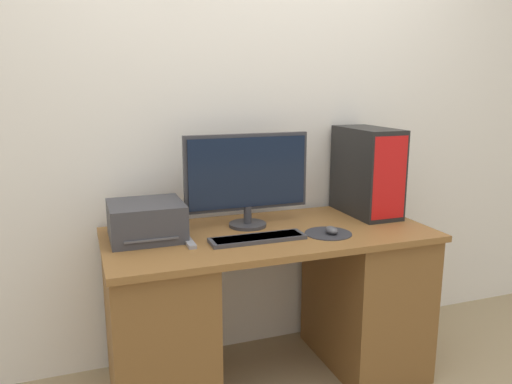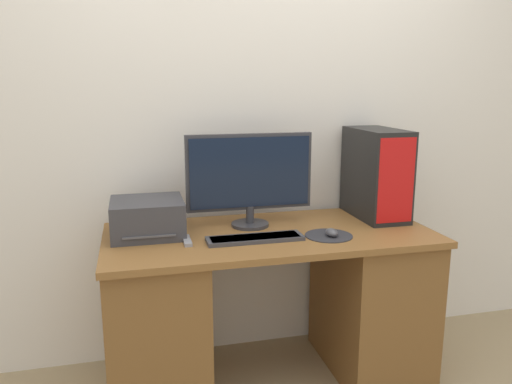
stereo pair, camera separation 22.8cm
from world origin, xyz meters
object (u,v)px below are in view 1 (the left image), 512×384
at_px(computer_tower, 367,171).
at_px(keyboard, 258,238).
at_px(monitor, 247,176).
at_px(mouse, 332,230).
at_px(remote_control, 190,243).
at_px(printer, 146,221).

bearing_deg(computer_tower, keyboard, -160.58).
xyz_separation_m(monitor, mouse, (0.32, -0.27, -0.23)).
bearing_deg(monitor, remote_control, -150.42).
relative_size(monitor, keyboard, 1.42).
distance_m(computer_tower, printer, 1.17).
bearing_deg(printer, keyboard, -23.74).
distance_m(mouse, remote_control, 0.65).
height_order(mouse, remote_control, mouse).
relative_size(mouse, printer, 0.24).
bearing_deg(printer, monitor, 3.70).
relative_size(keyboard, printer, 1.33).
height_order(monitor, printer, monitor).
distance_m(mouse, computer_tower, 0.50).
xyz_separation_m(keyboard, computer_tower, (0.71, 0.25, 0.22)).
bearing_deg(keyboard, printer, 156.26).
xyz_separation_m(keyboard, remote_control, (-0.30, 0.05, -0.00)).
height_order(monitor, mouse, monitor).
bearing_deg(remote_control, computer_tower, 11.41).
bearing_deg(remote_control, keyboard, -8.90).
relative_size(keyboard, remote_control, 3.11).
relative_size(keyboard, mouse, 5.63).
bearing_deg(printer, computer_tower, 2.33).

